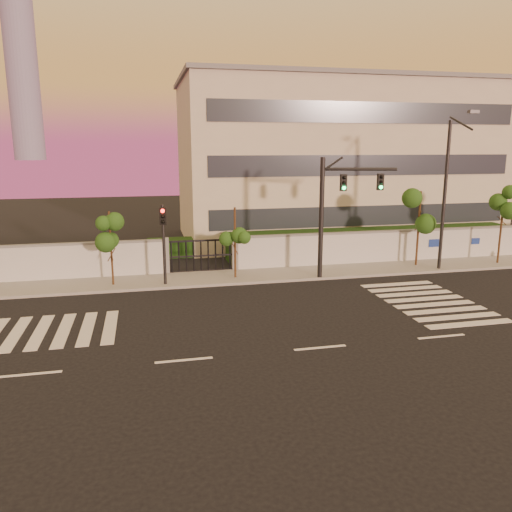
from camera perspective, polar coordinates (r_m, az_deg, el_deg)
The scene contains 14 objects.
ground at distance 18.86m, azimuth 7.33°, elevation -10.37°, with size 120.00×120.00×0.00m, color black.
sidewalk at distance 28.41m, azimuth 0.11°, elevation -2.25°, with size 60.00×3.00×0.15m, color gray.
perimeter_wall at distance 29.63m, azimuth -0.33°, elevation 0.34°, with size 60.00×0.36×2.20m.
hedge_row at distance 32.52m, azimuth 0.46°, elevation 0.98°, with size 41.00×4.25×1.80m.
institutional_building at distance 41.17m, azimuth 8.97°, elevation 10.73°, with size 24.40×12.40×12.25m.
distant_skyscraper at distance 307.01m, azimuth -25.44°, elevation 21.57°, with size 16.00×16.00×118.00m.
road_markings at distance 21.80m, azimuth -0.00°, elevation -7.03°, with size 57.00×7.62×0.02m.
street_tree_c at distance 26.82m, azimuth -16.30°, elevation 2.68°, with size 1.34×1.06×4.03m.
street_tree_d at distance 27.24m, azimuth -2.39°, elevation 3.35°, with size 1.43×1.14×4.05m.
street_tree_e at distance 31.65m, azimuth 18.21°, elevation 4.84°, with size 1.60×1.27×4.66m.
street_tree_f at distance 34.20m, azimuth 26.41°, elevation 4.89°, with size 1.53×1.22×4.82m.
traffic_signal_main at distance 27.61m, azimuth 9.18°, elevation 5.97°, with size 4.20×1.17×6.71m.
traffic_signal_secondary at distance 26.29m, azimuth -10.53°, elevation 2.34°, with size 0.34×0.33×4.35m.
streetlight_east at distance 30.83m, azimuth 21.00°, elevation 7.25°, with size 0.54×2.19×9.12m.
Camera 1 is at (-6.10, -16.30, 7.28)m, focal length 35.00 mm.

